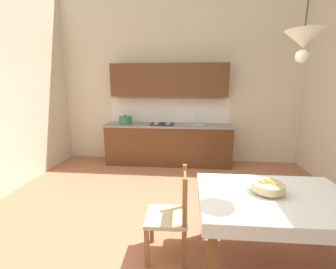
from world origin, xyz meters
name	(u,v)px	position (x,y,z in m)	size (l,w,h in m)	color
ground_plane	(167,231)	(0.00, 0.00, -0.05)	(5.96, 6.10, 0.10)	#AD6B4C
wall_back	(180,71)	(0.00, 2.81, 2.07)	(5.96, 0.12, 4.14)	beige
kitchen_cabinetry	(168,126)	(-0.22, 2.48, 0.86)	(2.78, 0.63, 2.20)	#56331C
dining_table	(275,208)	(1.06, -0.53, 0.63)	(1.41, 1.02, 0.75)	brown
dining_chair_tv_side	(171,216)	(0.09, -0.45, 0.44)	(0.43, 0.43, 0.93)	#D1BC89
fruit_bowl	(268,187)	(1.00, -0.47, 0.81)	(0.30, 0.30, 0.12)	tan
pendant_lamp	(304,40)	(1.21, -0.40, 2.12)	(0.32, 0.32, 0.80)	black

